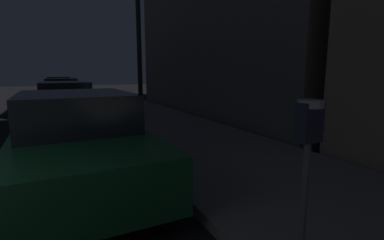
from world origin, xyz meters
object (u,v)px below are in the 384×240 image
at_px(car_green, 78,140).
at_px(car_yellow_cab, 61,92).
at_px(car_silver, 60,86).
at_px(street_lamp, 138,0).
at_px(parking_meter, 308,144).
at_px(car_black, 66,103).

bearing_deg(car_green, car_yellow_cab, 90.00).
bearing_deg(car_yellow_cab, car_silver, 90.01).
height_order(car_green, car_yellow_cab, same).
bearing_deg(street_lamp, car_green, -115.31).
relative_size(parking_meter, street_lamp, 0.23).
bearing_deg(car_silver, parking_meter, -86.31).
relative_size(car_green, street_lamp, 0.71).
bearing_deg(parking_meter, street_lamp, 83.24).
bearing_deg(car_green, street_lamp, 64.69).
bearing_deg(car_silver, car_green, -90.00).
distance_m(car_silver, street_lamp, 14.66).
relative_size(car_silver, street_lamp, 0.70).
distance_m(car_black, car_yellow_cab, 6.51).
height_order(parking_meter, car_yellow_cab, parking_meter).
bearing_deg(car_black, car_green, -90.01).
xyz_separation_m(car_yellow_cab, car_silver, (-0.00, 6.79, 0.00)).
height_order(car_green, street_lamp, street_lamp).
bearing_deg(car_black, street_lamp, -17.20).
height_order(parking_meter, car_black, parking_meter).
bearing_deg(car_black, parking_meter, -80.90).
xyz_separation_m(parking_meter, car_green, (-1.44, 3.12, -0.50)).
distance_m(car_yellow_cab, car_silver, 6.79).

